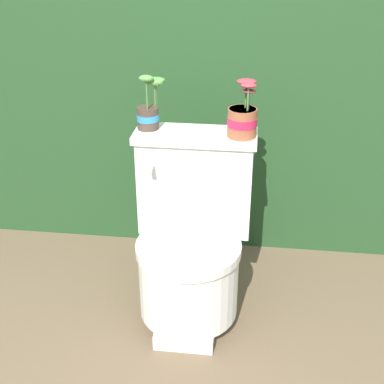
# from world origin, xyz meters

# --- Properties ---
(ground_plane) EXTENTS (12.00, 12.00, 0.00)m
(ground_plane) POSITION_xyz_m (0.00, 0.00, 0.00)
(ground_plane) COLOR brown
(hedge_backdrop) EXTENTS (3.87, 0.68, 1.45)m
(hedge_backdrop) POSITION_xyz_m (0.00, 0.92, 0.72)
(hedge_backdrop) COLOR #234723
(hedge_backdrop) RESTS_ON ground
(toilet) EXTENTS (0.47, 0.52, 0.74)m
(toilet) POSITION_xyz_m (0.01, 0.07, 0.33)
(toilet) COLOR white
(toilet) RESTS_ON ground
(potted_plant_left) EXTENTS (0.11, 0.09, 0.22)m
(potted_plant_left) POSITION_xyz_m (-0.17, 0.22, 0.82)
(potted_plant_left) COLOR #47382D
(potted_plant_left) RESTS_ON toilet
(potted_plant_midleft) EXTENTS (0.11, 0.11, 0.22)m
(potted_plant_midleft) POSITION_xyz_m (0.19, 0.18, 0.81)
(potted_plant_midleft) COLOR #9E5638
(potted_plant_midleft) RESTS_ON toilet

